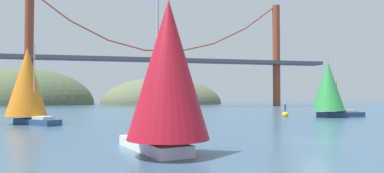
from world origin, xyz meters
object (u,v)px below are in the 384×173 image
object	(u,v)px
sailboat_crimson_sail	(167,74)
sailboat_green_sail	(329,88)
channel_buoy	(285,114)
sailboat_orange_sail	(27,84)
sailboat_white_mainsail	(329,92)

from	to	relation	value
sailboat_crimson_sail	sailboat_green_sail	world-z (taller)	sailboat_green_sail
channel_buoy	sailboat_green_sail	bearing A→B (deg)	-26.65
sailboat_orange_sail	channel_buoy	size ratio (longest dim) A/B	3.85
sailboat_white_mainsail	sailboat_orange_sail	size ratio (longest dim) A/B	0.97
sailboat_white_mainsail	channel_buoy	bearing A→B (deg)	-136.34
sailboat_white_mainsail	sailboat_green_sail	size ratio (longest dim) A/B	0.89
sailboat_orange_sail	channel_buoy	bearing A→B (deg)	10.86
sailboat_crimson_sail	sailboat_white_mainsail	size ratio (longest dim) A/B	1.04
sailboat_crimson_sail	channel_buoy	distance (m)	42.96
sailboat_crimson_sail	sailboat_orange_sail	size ratio (longest dim) A/B	1.01
sailboat_crimson_sail	sailboat_green_sail	size ratio (longest dim) A/B	0.93
sailboat_crimson_sail	sailboat_orange_sail	distance (m)	30.21
sailboat_crimson_sail	sailboat_orange_sail	xyz separation A→B (m)	(-14.21, 26.65, 0.33)
sailboat_green_sail	channel_buoy	world-z (taller)	sailboat_green_sail
sailboat_crimson_sail	sailboat_white_mainsail	distance (m)	76.57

